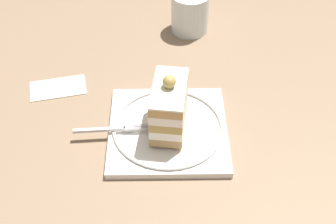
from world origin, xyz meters
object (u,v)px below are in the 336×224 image
(fork, at_px, (113,129))
(folded_napkin, at_px, (58,88))
(dessert_plate, at_px, (168,129))
(drink_glass_near, at_px, (190,15))
(cake_slice, at_px, (169,106))

(fork, xyz_separation_m, folded_napkin, (-0.13, 0.10, -0.02))
(dessert_plate, xyz_separation_m, drink_glass_near, (-0.00, 0.30, 0.03))
(dessert_plate, relative_size, drink_glass_near, 2.70)
(dessert_plate, distance_m, cake_slice, 0.05)
(cake_slice, bearing_deg, dessert_plate, -145.70)
(folded_napkin, bearing_deg, drink_glass_near, 46.87)
(dessert_plate, relative_size, folded_napkin, 2.24)
(dessert_plate, bearing_deg, cake_slice, 34.30)
(cake_slice, height_order, fork, cake_slice)
(dessert_plate, xyz_separation_m, folded_napkin, (-0.21, 0.08, -0.01))
(cake_slice, xyz_separation_m, fork, (-0.09, -0.03, -0.04))
(cake_slice, distance_m, fork, 0.10)
(folded_napkin, bearing_deg, cake_slice, -19.23)
(dessert_plate, distance_m, fork, 0.09)
(cake_slice, height_order, folded_napkin, cake_slice)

